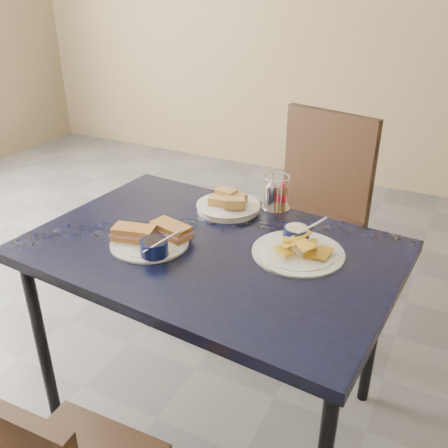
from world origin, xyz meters
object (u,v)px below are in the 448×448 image
at_px(dining_table, 211,262).
at_px(bread_basket, 228,205).
at_px(plantain_plate, 298,246).
at_px(condiment_caddy, 275,195).
at_px(chair_far, 309,202).
at_px(sandwich_plate, 152,238).

height_order(dining_table, bread_basket, bread_basket).
bearing_deg(plantain_plate, condiment_caddy, 124.97).
bearing_deg(bread_basket, plantain_plate, -27.30).
bearing_deg(bread_basket, dining_table, -75.48).
xyz_separation_m(dining_table, chair_far, (0.07, 0.87, -0.11)).
distance_m(dining_table, chair_far, 0.88).
distance_m(dining_table, plantain_plate, 0.30).
distance_m(chair_far, plantain_plate, 0.82).
xyz_separation_m(chair_far, condiment_caddy, (0.01, -0.50, 0.23)).
relative_size(chair_far, bread_basket, 4.14).
distance_m(plantain_plate, condiment_caddy, 0.34).
relative_size(sandwich_plate, condiment_caddy, 2.20).
distance_m(chair_far, bread_basket, 0.64).
bearing_deg(sandwich_plate, condiment_caddy, 60.37).
bearing_deg(dining_table, bread_basket, 104.52).
xyz_separation_m(chair_far, plantain_plate, (0.20, -0.77, 0.20)).
bearing_deg(chair_far, dining_table, -94.59).
bearing_deg(sandwich_plate, chair_far, 75.43).
bearing_deg(dining_table, sandwich_plate, -154.81).
distance_m(dining_table, condiment_caddy, 0.40).
xyz_separation_m(chair_far, bread_basket, (-0.14, -0.59, 0.20)).
height_order(chair_far, bread_basket, chair_far).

